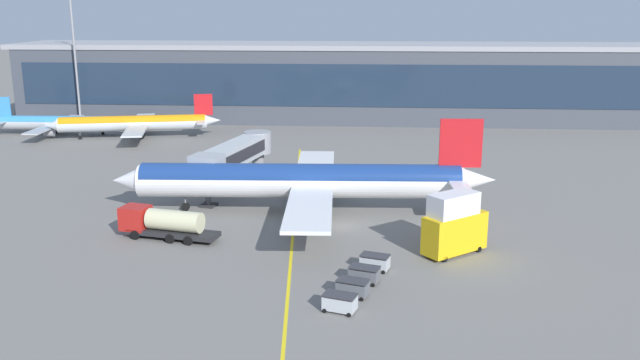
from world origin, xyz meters
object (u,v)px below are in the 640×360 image
(catering_lift, at_px, (454,224))
(commuter_jet_near, at_px, (59,123))
(main_airliner, at_px, (303,181))
(fuel_tanker, at_px, (163,223))
(commuter_jet_far, at_px, (135,123))
(baggage_cart_0, at_px, (340,302))
(baggage_cart_3, at_px, (375,262))
(baggage_cart_1, at_px, (353,287))
(baggage_cart_2, at_px, (364,274))

(catering_lift, distance_m, commuter_jet_near, 90.74)
(commuter_jet_near, bearing_deg, main_airliner, -42.31)
(fuel_tanker, relative_size, commuter_jet_far, 0.35)
(main_airliner, relative_size, baggage_cart_0, 15.30)
(fuel_tanker, bearing_deg, commuter_jet_far, 111.75)
(catering_lift, bearing_deg, baggage_cart_3, -148.42)
(baggage_cart_1, xyz_separation_m, commuter_jet_near, (-58.24, 71.03, 1.57))
(fuel_tanker, bearing_deg, baggage_cart_0, -40.14)
(catering_lift, bearing_deg, baggage_cart_0, -127.42)
(baggage_cart_2, height_order, baggage_cart_3, same)
(baggage_cart_3, height_order, commuter_jet_near, commuter_jet_near)
(baggage_cart_2, bearing_deg, baggage_cart_3, 72.57)
(baggage_cart_0, bearing_deg, commuter_jet_near, 127.71)
(baggage_cart_0, distance_m, baggage_cart_1, 3.20)
(baggage_cart_1, bearing_deg, baggage_cart_2, 72.57)
(catering_lift, distance_m, baggage_cart_0, 17.72)
(baggage_cart_1, bearing_deg, commuter_jet_far, 121.73)
(catering_lift, xyz_separation_m, commuter_jet_far, (-52.35, 58.03, -0.24))
(catering_lift, bearing_deg, commuter_jet_far, 132.05)
(main_airliner, xyz_separation_m, baggage_cart_2, (7.57, -20.99, -3.09))
(fuel_tanker, relative_size, catering_lift, 1.62)
(main_airliner, bearing_deg, commuter_jet_near, 137.69)
(fuel_tanker, relative_size, baggage_cart_1, 3.71)
(commuter_jet_far, bearing_deg, baggage_cart_2, -56.51)
(baggage_cart_2, bearing_deg, baggage_cart_0, -107.43)
(commuter_jet_near, bearing_deg, fuel_tanker, -56.76)
(catering_lift, distance_m, baggage_cart_1, 14.78)
(baggage_cart_2, xyz_separation_m, commuter_jet_near, (-59.20, 67.98, 1.57))
(fuel_tanker, distance_m, commuter_jet_near, 68.92)
(fuel_tanker, bearing_deg, commuter_jet_near, 123.24)
(baggage_cart_0, bearing_deg, baggage_cart_2, 72.57)
(main_airliner, xyz_separation_m, commuter_jet_far, (-36.02, 44.90, -1.04))
(baggage_cart_2, xyz_separation_m, baggage_cart_3, (0.96, 3.05, 0.00))
(baggage_cart_0, xyz_separation_m, commuter_jet_far, (-41.67, 71.99, 2.05))
(baggage_cart_2, bearing_deg, commuter_jet_near, 131.05)
(fuel_tanker, relative_size, baggage_cart_2, 3.71)
(commuter_jet_far, bearing_deg, main_airliner, -51.26)
(main_airliner, distance_m, baggage_cart_3, 20.09)
(baggage_cart_1, height_order, commuter_jet_near, commuter_jet_near)
(main_airliner, bearing_deg, baggage_cart_0, -78.22)
(baggage_cart_0, bearing_deg, fuel_tanker, 139.86)
(fuel_tanker, height_order, baggage_cart_3, fuel_tanker)
(baggage_cart_0, xyz_separation_m, baggage_cart_3, (2.88, 9.16, 0.00))
(fuel_tanker, xyz_separation_m, baggage_cart_2, (21.42, -10.34, -0.96))
(fuel_tanker, bearing_deg, main_airliner, 37.54)
(fuel_tanker, bearing_deg, baggage_cart_2, -25.77)
(baggage_cart_1, distance_m, commuter_jet_far, 81.08)
(baggage_cart_3, distance_m, commuter_jet_far, 77.04)
(baggage_cart_0, distance_m, baggage_cart_3, 9.60)
(baggage_cart_1, distance_m, baggage_cart_2, 3.20)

